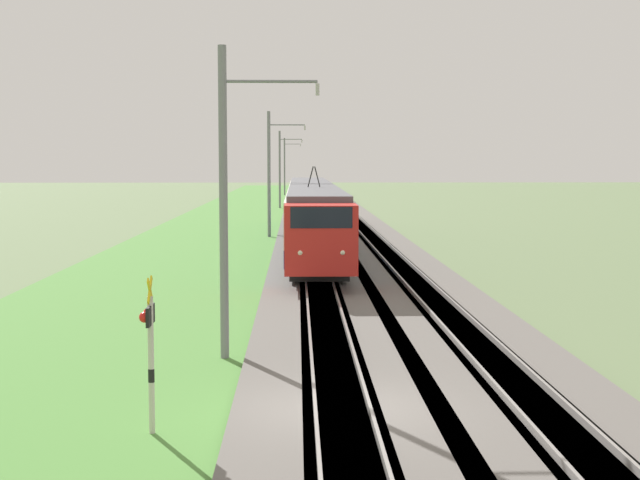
{
  "coord_description": "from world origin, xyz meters",
  "views": [
    {
      "loc": [
        -17.27,
        0.88,
        5.19
      ],
      "look_at": [
        16.85,
        0.0,
        2.16
      ],
      "focal_mm": 50.0,
      "sensor_mm": 36.0,
      "label": 1
    }
  ],
  "objects_px": {
    "crossing_signal_near": "(150,341)",
    "catenary_mast_far": "(280,169)",
    "catenary_mast_distant": "(285,166)",
    "passenger_train": "(312,209)",
    "catenary_mast_mid": "(270,173)",
    "catenary_mast_near": "(226,201)"
  },
  "relations": [
    {
      "from": "crossing_signal_near",
      "to": "catenary_mast_mid",
      "type": "relative_size",
      "value": 0.36
    },
    {
      "from": "catenary_mast_far",
      "to": "crossing_signal_near",
      "type": "bearing_deg",
      "value": 179.35
    },
    {
      "from": "crossing_signal_near",
      "to": "catenary_mast_near",
      "type": "height_order",
      "value": "catenary_mast_near"
    },
    {
      "from": "crossing_signal_near",
      "to": "catenary_mast_far",
      "type": "bearing_deg",
      "value": -90.65
    },
    {
      "from": "catenary_mast_mid",
      "to": "catenary_mast_distant",
      "type": "xyz_separation_m",
      "value": [
        73.9,
        0.0,
        0.07
      ]
    },
    {
      "from": "catenary_mast_near",
      "to": "crossing_signal_near",
      "type": "bearing_deg",
      "value": 171.82
    },
    {
      "from": "passenger_train",
      "to": "crossing_signal_near",
      "type": "height_order",
      "value": "passenger_train"
    },
    {
      "from": "catenary_mast_mid",
      "to": "catenary_mast_near",
      "type": "bearing_deg",
      "value": -180.0
    },
    {
      "from": "catenary_mast_far",
      "to": "catenary_mast_near",
      "type": "bearing_deg",
      "value": -180.0
    },
    {
      "from": "crossing_signal_near",
      "to": "catenary_mast_near",
      "type": "relative_size",
      "value": 0.38
    },
    {
      "from": "catenary_mast_near",
      "to": "catenary_mast_far",
      "type": "xyz_separation_m",
      "value": [
        73.9,
        0.0,
        0.18
      ]
    },
    {
      "from": "catenary_mast_far",
      "to": "catenary_mast_distant",
      "type": "xyz_separation_m",
      "value": [
        36.95,
        0.0,
        0.1
      ]
    },
    {
      "from": "catenary_mast_near",
      "to": "catenary_mast_distant",
      "type": "bearing_deg",
      "value": 0.0
    },
    {
      "from": "passenger_train",
      "to": "crossing_signal_near",
      "type": "distance_m",
      "value": 37.34
    },
    {
      "from": "catenary_mast_distant",
      "to": "catenary_mast_mid",
      "type": "bearing_deg",
      "value": -180.0
    },
    {
      "from": "crossing_signal_near",
      "to": "catenary_mast_near",
      "type": "distance_m",
      "value": 6.86
    },
    {
      "from": "catenary_mast_mid",
      "to": "crossing_signal_near",
      "type": "bearing_deg",
      "value": 178.79
    },
    {
      "from": "catenary_mast_mid",
      "to": "catenary_mast_distant",
      "type": "bearing_deg",
      "value": 0.0
    },
    {
      "from": "catenary_mast_near",
      "to": "catenary_mast_mid",
      "type": "height_order",
      "value": "catenary_mast_mid"
    },
    {
      "from": "catenary_mast_mid",
      "to": "catenary_mast_far",
      "type": "bearing_deg",
      "value": -0.0
    },
    {
      "from": "passenger_train",
      "to": "catenary_mast_mid",
      "type": "height_order",
      "value": "catenary_mast_mid"
    },
    {
      "from": "catenary_mast_mid",
      "to": "passenger_train",
      "type": "bearing_deg",
      "value": -156.44
    }
  ]
}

